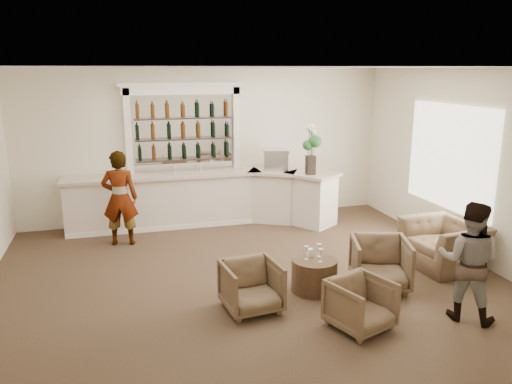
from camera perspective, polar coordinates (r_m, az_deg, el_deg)
The scene contains 19 objects.
ground at distance 8.15m, azimuth -0.99°, elevation -9.80°, with size 8.00×8.00×0.00m, color brown.
room_shell at distance 8.25m, azimuth -1.22°, elevation 7.37°, with size 8.04×7.02×3.32m.
bar_counter at distance 10.71m, azimuth -5.92°, elevation -0.79°, with size 5.72×1.80×1.14m.
back_bar_alcove at distance 10.79m, azimuth -8.26°, elevation 7.14°, with size 2.64×0.25×3.00m.
cocktail_table at distance 7.69m, azimuth 6.66°, elevation -9.39°, with size 0.69×0.69×0.50m, color #513A23.
sommelier at distance 9.73m, azimuth -15.29°, elevation -0.68°, with size 0.66×0.44×1.82m, color gray.
guest at distance 7.21m, azimuth 23.16°, elevation -7.29°, with size 0.79×0.62×1.62m, color gray.
armchair_left at distance 7.02m, azimuth -0.53°, elevation -10.75°, with size 0.75×0.77×0.70m, color brown.
armchair_center at distance 6.71m, azimuth 11.87°, elevation -12.46°, with size 0.71×0.73×0.66m, color brown.
armchair_right at distance 7.92m, azimuth 14.00°, elevation -7.92°, with size 0.83×0.86×0.78m, color brown.
armchair_far at distance 9.05m, azimuth 20.63°, elevation -5.63°, with size 1.20×1.05×0.78m, color brown.
espresso_machine at distance 10.82m, azimuth 2.26°, elevation 3.72°, with size 0.51×0.43×0.45m, color silver.
flower_vase at distance 10.36m, azimuth 6.30°, elevation 5.21°, with size 0.27×0.27×1.04m.
wine_glass_bar_left at distance 10.52m, azimuth -9.23°, elevation 2.60°, with size 0.07×0.07×0.21m, color white, non-canonical shape.
wine_glass_bar_right at distance 10.63m, azimuth -6.32°, elevation 2.80°, with size 0.07×0.07×0.21m, color white, non-canonical shape.
wine_glass_tbl_a at distance 7.54m, azimuth 5.80°, elevation -6.94°, with size 0.07×0.07×0.21m, color white, non-canonical shape.
wine_glass_tbl_b at distance 7.66m, azimuth 7.21°, elevation -6.64°, with size 0.07×0.07×0.21m, color white, non-canonical shape.
wine_glass_tbl_c at distance 7.46m, azimuth 7.40°, elevation -7.22°, with size 0.07×0.07×0.21m, color white, non-canonical shape.
napkin_holder at distance 7.68m, azimuth 6.19°, elevation -6.90°, with size 0.08×0.08×0.12m, color silver.
Camera 1 is at (-1.88, -7.22, 3.28)m, focal length 35.00 mm.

